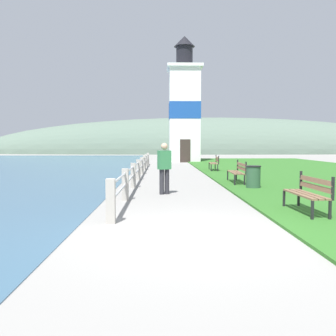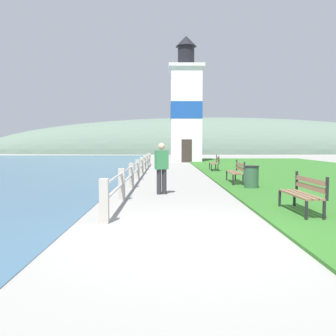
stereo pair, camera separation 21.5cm
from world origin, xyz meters
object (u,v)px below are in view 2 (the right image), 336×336
object	(u,v)px
park_bench_near	(304,192)
park_bench_midway	(237,171)
trash_bin	(251,177)
lighthouse	(186,108)
person_strolling	(162,167)
park_bench_far	(215,162)

from	to	relation	value
park_bench_near	park_bench_midway	world-z (taller)	same
park_bench_near	trash_bin	distance (m)	4.78
lighthouse	trash_bin	world-z (taller)	lighthouse
person_strolling	trash_bin	xyz separation A→B (m)	(3.17, 1.24, -0.47)
park_bench_far	park_bench_midway	bearing A→B (deg)	92.62
park_bench_near	trash_bin	bearing A→B (deg)	-90.35
park_bench_midway	person_strolling	world-z (taller)	person_strolling
lighthouse	trash_bin	distance (m)	21.02
park_bench_near	park_bench_midway	xyz separation A→B (m)	(-0.28, 6.53, 0.00)
park_bench_midway	park_bench_far	xyz separation A→B (m)	(0.08, 7.03, -0.00)
park_bench_far	lighthouse	world-z (taller)	lighthouse
park_bench_far	trash_bin	size ratio (longest dim) A/B	2.09
park_bench_midway	lighthouse	size ratio (longest dim) A/B	0.18
park_bench_near	person_strolling	size ratio (longest dim) A/B	1.04
lighthouse	person_strolling	bearing A→B (deg)	-95.21
trash_bin	person_strolling	bearing A→B (deg)	-158.62
park_bench_midway	park_bench_near	bearing A→B (deg)	94.69
park_bench_near	park_bench_midway	distance (m)	6.54
park_bench_far	lighthouse	bearing A→B (deg)	-81.44
lighthouse	park_bench_midway	bearing A→B (deg)	-86.95
park_bench_midway	lighthouse	bearing A→B (deg)	-84.69
park_bench_near	park_bench_far	distance (m)	13.57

